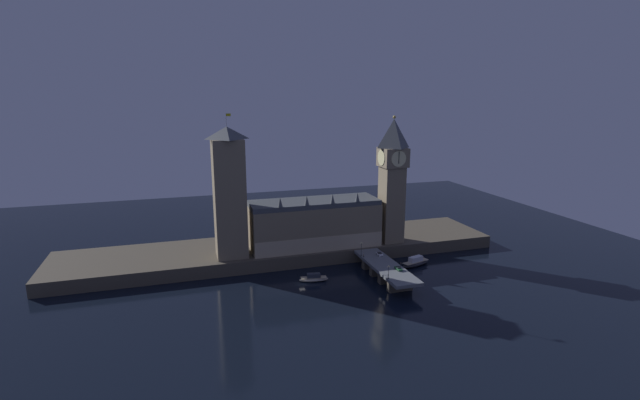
% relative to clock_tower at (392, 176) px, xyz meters
% --- Properties ---
extents(ground_plane, '(400.00, 400.00, 0.00)m').
position_rel_clock_tower_xyz_m(ground_plane, '(-54.85, -26.81, -40.34)').
color(ground_plane, black).
extents(embankment, '(220.00, 42.00, 6.30)m').
position_rel_clock_tower_xyz_m(embankment, '(-54.85, 12.19, -37.18)').
color(embankment, '#4C4438').
rests_on(embankment, ground_plane).
extents(parliament_hall, '(64.11, 22.42, 28.02)m').
position_rel_clock_tower_xyz_m(parliament_hall, '(-39.88, 4.72, -22.40)').
color(parliament_hall, '#7F7056').
rests_on(parliament_hall, embankment).
extents(clock_tower, '(13.04, 13.15, 64.44)m').
position_rel_clock_tower_xyz_m(clock_tower, '(0.00, 0.00, 0.00)').
color(clock_tower, '#7F7056').
rests_on(clock_tower, embankment).
extents(victoria_tower, '(14.34, 14.34, 66.56)m').
position_rel_clock_tower_xyz_m(victoria_tower, '(-81.49, 1.72, -3.65)').
color(victoria_tower, '#7F7056').
rests_on(victoria_tower, embankment).
extents(bridge, '(12.37, 46.00, 6.31)m').
position_rel_clock_tower_xyz_m(bridge, '(-17.37, -31.81, -36.16)').
color(bridge, slate).
rests_on(bridge, ground_plane).
extents(car_southbound_lead, '(1.97, 4.48, 1.38)m').
position_rel_clock_tower_xyz_m(car_southbound_lead, '(-14.65, -38.65, -33.38)').
color(car_southbound_lead, '#235633').
rests_on(car_southbound_lead, bridge).
extents(car_southbound_trail, '(2.10, 4.12, 1.38)m').
position_rel_clock_tower_xyz_m(car_southbound_trail, '(-14.65, -18.99, -33.38)').
color(car_southbound_trail, white).
rests_on(car_southbound_trail, bridge).
extents(pedestrian_near_rail, '(0.38, 0.38, 1.77)m').
position_rel_clock_tower_xyz_m(pedestrian_near_rail, '(-22.82, -45.56, -33.09)').
color(pedestrian_near_rail, black).
rests_on(pedestrian_near_rail, bridge).
extents(pedestrian_mid_walk, '(0.38, 0.38, 1.82)m').
position_rel_clock_tower_xyz_m(pedestrian_mid_walk, '(-11.93, -35.48, -33.06)').
color(pedestrian_mid_walk, black).
rests_on(pedestrian_mid_walk, bridge).
extents(pedestrian_far_rail, '(0.38, 0.38, 1.66)m').
position_rel_clock_tower_xyz_m(pedestrian_far_rail, '(-22.82, -19.20, -33.15)').
color(pedestrian_far_rail, black).
rests_on(pedestrian_far_rail, bridge).
extents(street_lamp_near, '(1.34, 0.60, 5.89)m').
position_rel_clock_tower_xyz_m(street_lamp_near, '(-23.22, -46.53, -30.34)').
color(street_lamp_near, '#2D3333').
rests_on(street_lamp_near, bridge).
extents(street_lamp_far, '(1.34, 0.60, 6.84)m').
position_rel_clock_tower_xyz_m(street_lamp_far, '(-23.22, -17.09, -29.75)').
color(street_lamp_far, '#2D3333').
rests_on(street_lamp_far, bridge).
extents(boat_upstream, '(13.40, 6.01, 3.62)m').
position_rel_clock_tower_xyz_m(boat_upstream, '(-49.15, -25.33, -39.01)').
color(boat_upstream, '#B2A893').
rests_on(boat_upstream, ground_plane).
extents(boat_downstream, '(16.67, 9.03, 4.80)m').
position_rel_clock_tower_xyz_m(boat_downstream, '(3.10, -22.01, -38.58)').
color(boat_downstream, '#28282D').
rests_on(boat_downstream, ground_plane).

